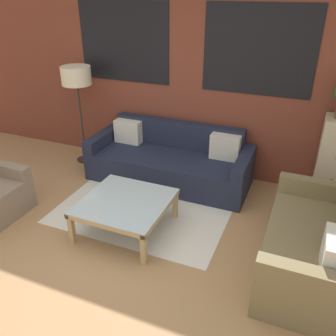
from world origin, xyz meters
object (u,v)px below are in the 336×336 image
Objects in this scene: couch_dark at (170,162)px; floor_lamp at (77,79)px; settee_vintage at (315,246)px; drawer_cabinet at (334,162)px; coffee_table at (125,205)px.

couch_dark is 1.52× the size of floor_lamp.
drawer_cabinet is (0.12, 1.42, 0.26)m from settee_vintage.
drawer_cabinet reaches higher than couch_dark.
floor_lamp is at bearing 160.05° from settee_vintage.
couch_dark is 1.40× the size of settee_vintage.
settee_vintage is at bearing -19.95° from floor_lamp.
drawer_cabinet is at bearing 35.74° from coffee_table.
coffee_table is 2.25m from floor_lamp.
coffee_table is at bearing -144.26° from drawer_cabinet.
settee_vintage is at bearing 2.95° from coffee_table.
couch_dark is at bearing 148.78° from settee_vintage.
floor_lamp is at bearing 137.50° from coffee_table.
floor_lamp is (-3.49, 1.27, 0.99)m from settee_vintage.
coffee_table is (-0.01, -1.31, 0.06)m from couch_dark.
drawer_cabinet is (2.11, 0.22, 0.29)m from couch_dark.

